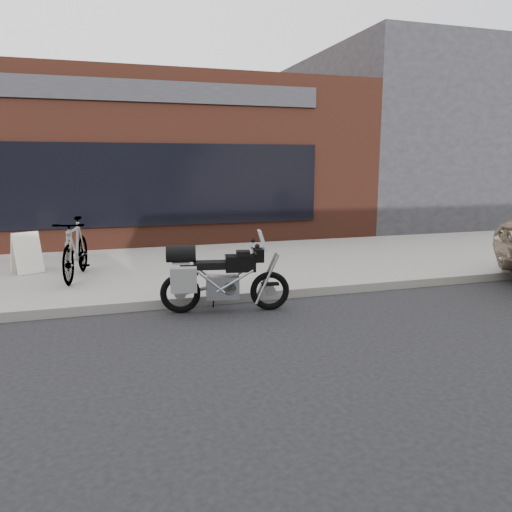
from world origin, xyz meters
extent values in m
plane|color=black|center=(0.00, 0.00, 0.00)|extent=(120.00, 120.00, 0.00)
cube|color=gray|center=(0.00, 7.00, 0.07)|extent=(44.00, 6.00, 0.15)
cube|color=#55271B|center=(-2.00, 14.00, 2.25)|extent=(14.00, 10.00, 4.50)
cube|color=black|center=(-2.00, 8.97, 1.70)|extent=(10.00, 0.08, 2.00)
cube|color=#27272C|center=(-2.00, 8.97, 3.90)|extent=(10.00, 0.08, 0.50)
cube|color=#27272C|center=(10.00, 14.00, 3.00)|extent=(10.00, 10.00, 6.00)
torus|color=black|center=(-1.45, 3.74, 0.30)|extent=(0.61, 0.21, 0.61)
torus|color=black|center=(-0.11, 3.49, 0.30)|extent=(0.61, 0.21, 0.61)
cube|color=#B7B7BC|center=(-0.83, 3.63, 0.38)|extent=(0.54, 0.36, 0.34)
cube|color=black|center=(-0.56, 3.58, 0.74)|extent=(0.50, 0.37, 0.24)
cube|color=black|center=(-1.00, 3.66, 0.72)|extent=(0.54, 0.34, 0.11)
cube|color=black|center=(-1.31, 3.72, 0.65)|extent=(0.30, 0.25, 0.13)
cube|color=black|center=(-0.29, 3.53, 0.86)|extent=(0.20, 0.24, 0.20)
cube|color=silver|center=(-0.23, 3.52, 1.09)|extent=(0.18, 0.29, 0.30)
cylinder|color=black|center=(-0.35, 3.54, 0.92)|extent=(0.14, 0.63, 0.03)
cube|color=#B7B7BC|center=(-1.42, 3.74, 0.78)|extent=(0.30, 0.31, 0.03)
cube|color=slate|center=(-1.43, 3.50, 0.56)|extent=(0.40, 0.23, 0.36)
cylinder|color=black|center=(-1.42, 3.74, 0.91)|extent=(0.47, 0.33, 0.25)
cylinder|color=#B7B7BC|center=(-1.15, 3.84, 0.32)|extent=(0.51, 0.16, 0.17)
imported|color=gray|center=(-3.00, 5.93, 0.70)|extent=(0.84, 1.91, 1.11)
cube|color=white|center=(-3.88, 6.65, 0.54)|extent=(0.55, 0.43, 0.78)
cube|color=white|center=(-3.97, 6.84, 0.54)|extent=(0.55, 0.43, 0.78)
camera|label=1|loc=(-2.52, -3.52, 2.23)|focal=35.00mm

